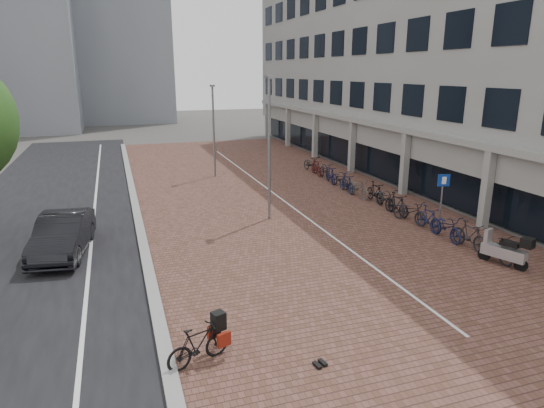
{
  "coord_description": "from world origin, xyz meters",
  "views": [
    {
      "loc": [
        -5.82,
        -11.47,
        6.48
      ],
      "look_at": [
        0.0,
        6.0,
        1.3
      ],
      "focal_mm": 31.43,
      "sensor_mm": 36.0,
      "label": 1
    }
  ],
  "objects_px": {
    "car_dark": "(63,235)",
    "parking_sign": "(442,193)",
    "hero_bike": "(198,344)",
    "scooter_front": "(504,249)"
  },
  "relations": [
    {
      "from": "parking_sign",
      "to": "hero_bike",
      "type": "bearing_deg",
      "value": -136.48
    },
    {
      "from": "car_dark",
      "to": "scooter_front",
      "type": "relative_size",
      "value": 2.57
    },
    {
      "from": "hero_bike",
      "to": "parking_sign",
      "type": "bearing_deg",
      "value": -80.59
    },
    {
      "from": "hero_bike",
      "to": "parking_sign",
      "type": "distance_m",
      "value": 12.9
    },
    {
      "from": "hero_bike",
      "to": "parking_sign",
      "type": "height_order",
      "value": "parking_sign"
    },
    {
      "from": "hero_bike",
      "to": "parking_sign",
      "type": "relative_size",
      "value": 0.68
    },
    {
      "from": "car_dark",
      "to": "parking_sign",
      "type": "distance_m",
      "value": 14.89
    },
    {
      "from": "car_dark",
      "to": "hero_bike",
      "type": "bearing_deg",
      "value": -59.77
    },
    {
      "from": "car_dark",
      "to": "scooter_front",
      "type": "height_order",
      "value": "car_dark"
    },
    {
      "from": "car_dark",
      "to": "parking_sign",
      "type": "bearing_deg",
      "value": -0.52
    }
  ]
}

